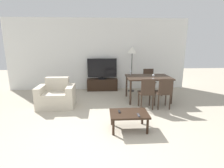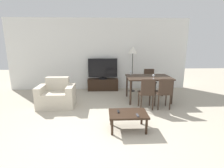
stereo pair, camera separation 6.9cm
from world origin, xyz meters
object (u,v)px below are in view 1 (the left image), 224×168
(coffee_table, at_px, (129,115))
(dining_table, at_px, (148,79))
(dining_chair_near_right, at_px, (164,91))
(remote_primary, at_px, (119,111))
(tv_stand, at_px, (102,85))
(wine_glass_center, at_px, (153,76))
(armchair, at_px, (57,96))
(tv, at_px, (102,69))
(dining_chair_far, at_px, (149,80))
(remote_secondary, at_px, (139,115))
(dining_chair_near, at_px, (147,92))
(floor_lamp, at_px, (132,52))
(wine_glass_left, at_px, (131,72))

(coffee_table, height_order, dining_table, dining_table)
(dining_chair_near_right, bearing_deg, remote_primary, -141.71)
(tv_stand, relative_size, wine_glass_center, 7.93)
(tv_stand, bearing_deg, wine_glass_center, -47.76)
(tv_stand, height_order, wine_glass_center, wine_glass_center)
(armchair, height_order, tv, tv)
(tv, distance_m, dining_chair_far, 1.78)
(coffee_table, distance_m, remote_secondary, 0.24)
(tv_stand, height_order, tv, tv)
(tv_stand, distance_m, remote_primary, 3.12)
(dining_table, relative_size, remote_primary, 9.11)
(coffee_table, height_order, remote_primary, remote_primary)
(dining_chair_far, xyz_separation_m, remote_primary, (-1.34, -2.61, -0.12))
(tv_stand, height_order, dining_chair_far, dining_chair_far)
(dining_table, bearing_deg, dining_chair_near_right, -72.83)
(tv_stand, distance_m, dining_chair_near, 2.38)
(dining_chair_near, bearing_deg, floor_lamp, 93.21)
(floor_lamp, relative_size, wine_glass_center, 11.57)
(tv_stand, height_order, dining_table, dining_table)
(coffee_table, xyz_separation_m, dining_chair_far, (1.14, 2.67, 0.18))
(tv_stand, distance_m, remote_secondary, 3.40)
(armchair, height_order, wine_glass_center, wine_glass_center)
(dining_table, distance_m, dining_chair_near_right, 0.83)
(dining_table, bearing_deg, coffee_table, -115.48)
(dining_chair_near, bearing_deg, coffee_table, -120.63)
(tv, relative_size, wine_glass_center, 7.53)
(tv_stand, distance_m, wine_glass_center, 2.30)
(dining_table, bearing_deg, wine_glass_center, -83.05)
(armchair, height_order, dining_chair_near, dining_chair_near)
(tv_stand, relative_size, remote_primary, 7.71)
(tv_stand, bearing_deg, dining_chair_near, -59.51)
(tv, distance_m, wine_glass_center, 2.21)
(dining_chair_near_right, xyz_separation_m, floor_lamp, (-0.58, 1.84, 0.96))
(armchair, xyz_separation_m, dining_table, (2.77, 0.43, 0.38))
(dining_table, xyz_separation_m, dining_chair_near_right, (0.24, -0.77, -0.19))
(dining_table, distance_m, wine_glass_center, 0.42)
(tv, distance_m, dining_table, 1.92)
(coffee_table, bearing_deg, dining_chair_far, 66.83)
(dining_table, height_order, remote_secondary, dining_table)
(tv_stand, bearing_deg, tv, -90.00)
(dining_chair_near, relative_size, remote_secondary, 5.86)
(coffee_table, bearing_deg, floor_lamp, 79.28)
(armchair, height_order, wine_glass_left, wine_glass_left)
(tv_stand, height_order, wine_glass_left, wine_glass_left)
(remote_primary, bearing_deg, wine_glass_left, 74.56)
(coffee_table, relative_size, floor_lamp, 0.48)
(dining_chair_near, height_order, remote_secondary, dining_chair_near)
(tv_stand, bearing_deg, dining_chair_near_right, -50.53)
(tv, relative_size, remote_secondary, 7.33)
(dining_chair_far, height_order, remote_primary, dining_chair_far)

